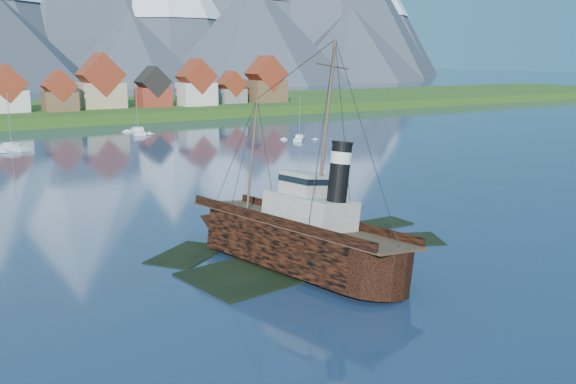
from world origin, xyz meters
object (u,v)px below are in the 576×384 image
sailboat_e (138,132)px  sailboat_d (299,139)px  tugboat_wreck (286,234)px  sailboat_c (12,148)px

sailboat_e → sailboat_d: bearing=-37.2°
tugboat_wreck → sailboat_c: (-9.09, 93.77, -2.47)m
sailboat_d → sailboat_e: sailboat_e is taller
sailboat_c → tugboat_wreck: bearing=-109.0°
tugboat_wreck → sailboat_e: size_ratio=2.14×
tugboat_wreck → sailboat_e: bearing=66.8°
sailboat_c → sailboat_e: (32.03, 14.14, 0.00)m
sailboat_c → sailboat_e: sailboat_e is taller
sailboat_d → tugboat_wreck: bearing=-83.9°
sailboat_c → sailboat_d: 62.33m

